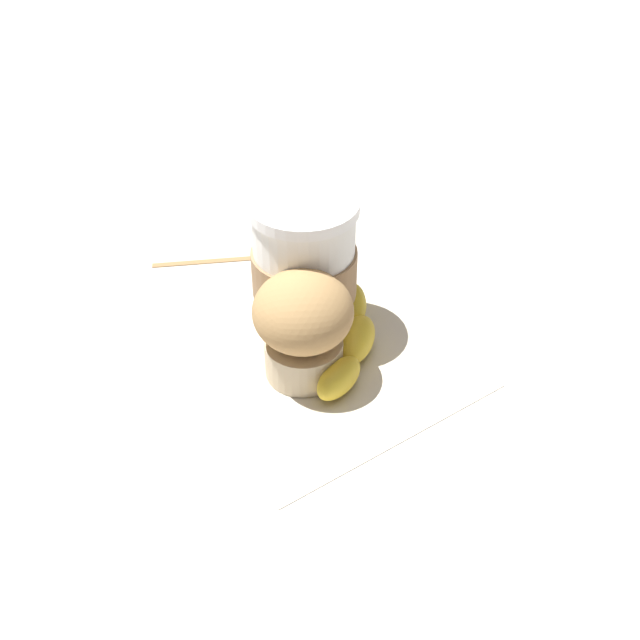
# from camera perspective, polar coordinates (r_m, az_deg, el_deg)

# --- Properties ---
(ground_plane) EXTENTS (3.00, 3.00, 0.00)m
(ground_plane) POSITION_cam_1_polar(r_m,az_deg,el_deg) (0.67, 0.00, -3.26)
(ground_plane) COLOR beige
(paper_napkin) EXTENTS (0.25, 0.25, 0.00)m
(paper_napkin) POSITION_cam_1_polar(r_m,az_deg,el_deg) (0.67, 0.00, -3.21)
(paper_napkin) COLOR beige
(paper_napkin) RESTS_ON ground_plane
(coffee_cup) EXTENTS (0.10, 0.10, 0.13)m
(coffee_cup) POSITION_cam_1_polar(r_m,az_deg,el_deg) (0.67, -1.21, 4.10)
(coffee_cup) COLOR white
(coffee_cup) RESTS_ON paper_napkin
(muffin) EXTENTS (0.08, 0.08, 0.10)m
(muffin) POSITION_cam_1_polar(r_m,az_deg,el_deg) (0.63, -1.51, -0.08)
(muffin) COLOR beige
(muffin) RESTS_ON paper_napkin
(banana) EXTENTS (0.11, 0.13, 0.03)m
(banana) POSITION_cam_1_polar(r_m,az_deg,el_deg) (0.67, 2.34, -1.48)
(banana) COLOR gold
(banana) RESTS_ON paper_napkin
(wooden_stirrer) EXTENTS (0.07, 0.10, 0.00)m
(wooden_stirrer) POSITION_cam_1_polar(r_m,az_deg,el_deg) (0.80, -8.75, 4.44)
(wooden_stirrer) COLOR #9E7547
(wooden_stirrer) RESTS_ON ground_plane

